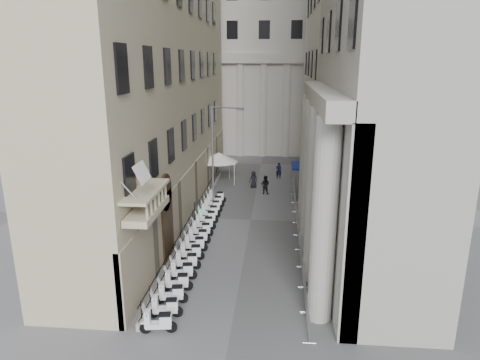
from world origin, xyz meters
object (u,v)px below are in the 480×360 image
object	(u,v)px
scooter_0	(159,333)
info_kiosk	(196,214)
pedestrian_b	(265,185)
security_tent	(223,158)
street_lamp	(216,150)
pedestrian_a	(279,170)

from	to	relation	value
scooter_0	info_kiosk	size ratio (longest dim) A/B	0.90
info_kiosk	pedestrian_b	world-z (taller)	pedestrian_b
scooter_0	security_tent	distance (m)	25.58
security_tent	street_lamp	size ratio (longest dim) A/B	0.45
pedestrian_b	security_tent	bearing A→B (deg)	-21.45
scooter_0	pedestrian_a	world-z (taller)	pedestrian_a
scooter_0	info_kiosk	bearing A→B (deg)	-4.87
street_lamp	pedestrian_a	xyz separation A→B (m)	(5.14, 11.07, -4.43)
street_lamp	pedestrian_b	bearing A→B (deg)	74.14
scooter_0	street_lamp	world-z (taller)	street_lamp
scooter_0	pedestrian_a	bearing A→B (deg)	-19.56
street_lamp	pedestrian_a	world-z (taller)	street_lamp
scooter_0	street_lamp	bearing A→B (deg)	-9.68
security_tent	scooter_0	bearing A→B (deg)	-89.42
street_lamp	scooter_0	bearing A→B (deg)	-71.17
info_kiosk	pedestrian_a	distance (m)	15.44
info_kiosk	pedestrian_a	world-z (taller)	pedestrian_a
scooter_0	pedestrian_b	size ratio (longest dim) A/B	0.82
scooter_0	pedestrian_a	xyz separation A→B (m)	(5.52, 27.93, 0.88)
security_tent	pedestrian_a	world-z (taller)	security_tent
info_kiosk	pedestrian_b	xyz separation A→B (m)	(5.09, 8.31, 0.07)
scooter_0	security_tent	world-z (taller)	security_tent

